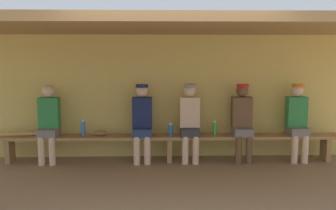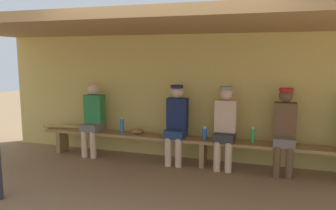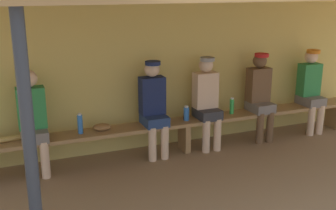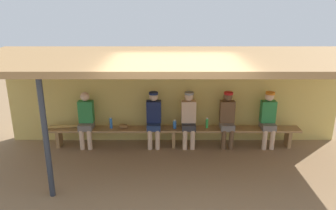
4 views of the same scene
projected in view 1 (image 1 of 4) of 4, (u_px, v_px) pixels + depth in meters
ground_plane at (173, 193)px, 5.07m from camera, size 24.00×24.00×0.00m
back_wall at (169, 96)px, 6.91m from camera, size 8.00×0.20×2.20m
dugout_roof at (171, 26)px, 5.47m from camera, size 8.00×2.80×0.12m
bench at (169, 140)px, 6.56m from camera, size 6.00×0.36×0.46m
player_in_blue at (297, 119)px, 6.57m from camera, size 0.34×0.42×1.34m
player_in_red at (49, 121)px, 6.47m from camera, size 0.34×0.42×1.34m
player_leftmost at (142, 119)px, 6.50m from camera, size 0.34×0.42×1.34m
player_middle at (242, 119)px, 6.55m from camera, size 0.34×0.42×1.34m
player_rightmost at (190, 119)px, 6.53m from camera, size 0.34×0.42×1.34m
water_bottle_blue at (83, 128)px, 6.50m from camera, size 0.07×0.07×0.27m
water_bottle_orange at (171, 130)px, 6.53m from camera, size 0.08×0.08×0.21m
water_bottle_clear at (215, 128)px, 6.58m from camera, size 0.06×0.06×0.25m
baseball_glove_worn at (100, 133)px, 6.54m from camera, size 0.27×0.22×0.09m
baseball_bat at (14, 134)px, 6.48m from camera, size 0.89×0.18×0.07m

